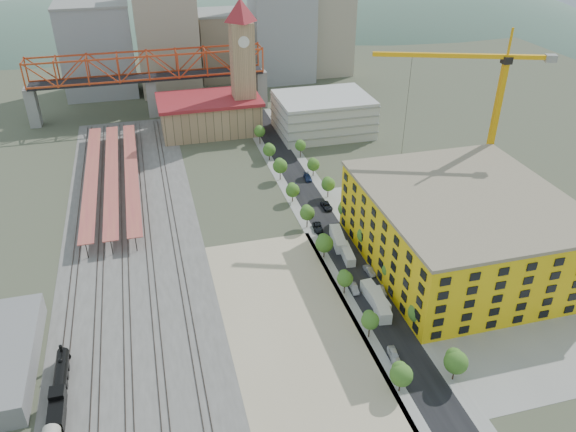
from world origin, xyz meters
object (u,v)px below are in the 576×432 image
object	(u,v)px
locomotive	(60,386)
car_0	(394,355)
site_trailer_d	(338,239)
tower_crane	(487,101)
site_trailer_b	(375,297)
site_trailer_c	(347,254)
clock_tower	(242,54)
site_trailer_a	(380,305)
construction_building	(462,229)

from	to	relation	value
locomotive	car_0	size ratio (longest dim) A/B	4.40
locomotive	site_trailer_d	world-z (taller)	locomotive
tower_crane	site_trailer_b	size ratio (longest dim) A/B	4.82
site_trailer_c	car_0	bearing A→B (deg)	-89.26
clock_tower	site_trailer_c	distance (m)	96.08
locomotive	car_0	xyz separation A→B (m)	(63.00, -7.33, -1.11)
locomotive	clock_tower	bearing A→B (deg)	64.12
site_trailer_a	tower_crane	bearing A→B (deg)	48.84
construction_building	car_0	size ratio (longest dim) A/B	10.95
site_trailer_a	site_trailer_d	world-z (taller)	site_trailer_d
construction_building	site_trailer_b	world-z (taller)	construction_building
construction_building	car_0	distance (m)	40.46
site_trailer_a	site_trailer_c	distance (m)	20.81
site_trailer_a	car_0	bearing A→B (deg)	-94.15
construction_building	site_trailer_d	bearing A→B (deg)	149.73
construction_building	tower_crane	size ratio (longest dim) A/B	1.01
tower_crane	site_trailer_c	xyz separation A→B (m)	(-45.08, -18.63, -29.74)
site_trailer_c	car_0	size ratio (longest dim) A/B	1.88
tower_crane	site_trailer_c	world-z (taller)	tower_crane
locomotive	site_trailer_a	world-z (taller)	locomotive
clock_tower	tower_crane	size ratio (longest dim) A/B	1.04
site_trailer_b	site_trailer_c	bearing A→B (deg)	86.98
site_trailer_a	site_trailer_c	world-z (taller)	site_trailer_a
locomotive	site_trailer_d	distance (m)	74.57
construction_building	locomotive	world-z (taller)	construction_building
tower_crane	site_trailer_a	distance (m)	66.77
site_trailer_a	site_trailer_d	size ratio (longest dim) A/B	0.99
construction_building	site_trailer_d	distance (m)	31.15
clock_tower	locomotive	world-z (taller)	clock_tower
tower_crane	car_0	world-z (taller)	tower_crane
construction_building	tower_crane	distance (m)	39.39
locomotive	site_trailer_c	world-z (taller)	locomotive
construction_building	tower_crane	bearing A→B (deg)	54.67
construction_building	site_trailer_c	xyz separation A→B (m)	(-26.00, 8.29, -8.22)
clock_tower	site_trailer_c	bearing A→B (deg)	-85.01
site_trailer_a	site_trailer_b	world-z (taller)	site_trailer_b
car_0	locomotive	bearing A→B (deg)	-178.61
site_trailer_c	site_trailer_d	size ratio (longest dim) A/B	0.83
locomotive	site_trailer_c	size ratio (longest dim) A/B	2.34
site_trailer_a	car_0	size ratio (longest dim) A/B	2.23
site_trailer_b	car_0	bearing A→B (deg)	-103.03
construction_building	locomotive	bearing A→B (deg)	-168.01
locomotive	car_0	world-z (taller)	locomotive
clock_tower	car_0	bearing A→B (deg)	-87.74
construction_building	site_trailer_a	xyz separation A→B (m)	(-26.00, -12.52, -8.00)
site_trailer_b	site_trailer_d	size ratio (longest dim) A/B	1.00
locomotive	site_trailer_c	distance (m)	71.63
site_trailer_d	car_0	distance (m)	42.16
site_trailer_c	tower_crane	bearing A→B (deg)	28.07
clock_tower	site_trailer_d	world-z (taller)	clock_tower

